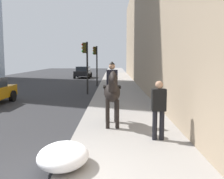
{
  "coord_description": "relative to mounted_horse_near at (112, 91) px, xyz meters",
  "views": [
    {
      "loc": [
        -4.8,
        -1.22,
        2.44
      ],
      "look_at": [
        4.0,
        -1.19,
        1.4
      ],
      "focal_mm": 42.12,
      "sensor_mm": 36.0,
      "label": 1
    }
  ],
  "objects": [
    {
      "name": "mounted_horse_near",
      "position": [
        0.0,
        0.0,
        0.0
      ],
      "size": [
        2.15,
        0.62,
        2.22
      ],
      "rotation": [
        0.0,
        0.0,
        3.18
      ],
      "color": "black",
      "rests_on": "sidewalk_slab"
    },
    {
      "name": "pedestrian_greeting",
      "position": [
        -1.6,
        -1.33,
        -0.23
      ],
      "size": [
        0.27,
        0.4,
        1.7
      ],
      "rotation": [
        0.0,
        0.0,
        -0.02
      ],
      "color": "black",
      "rests_on": "sidewalk_slab"
    },
    {
      "name": "car_near_lane",
      "position": [
        24.09,
        3.74,
        -0.57
      ],
      "size": [
        3.99,
        2.04,
        1.44
      ],
      "rotation": [
        0.0,
        0.0,
        3.12
      ],
      "color": "black",
      "rests_on": "ground"
    },
    {
      "name": "traffic_light_near_curb",
      "position": [
        8.86,
        1.8,
        1.06
      ],
      "size": [
        0.2,
        0.44,
        3.55
      ],
      "color": "black",
      "rests_on": "ground"
    },
    {
      "name": "traffic_light_far_curb",
      "position": [
        14.42,
        1.49,
        1.05
      ],
      "size": [
        0.2,
        0.44,
        3.52
      ],
      "color": "black",
      "rests_on": "ground"
    },
    {
      "name": "snow_pile_near",
      "position": [
        -3.5,
        1.04,
        -0.96
      ],
      "size": [
        1.43,
        1.1,
        0.49
      ],
      "primitive_type": "ellipsoid",
      "color": "white",
      "rests_on": "sidewalk_slab"
    }
  ]
}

